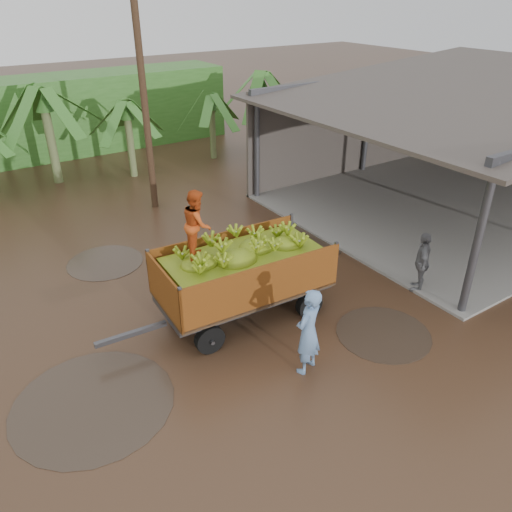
{
  "coord_description": "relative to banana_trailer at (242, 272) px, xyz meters",
  "views": [
    {
      "loc": [
        -4.85,
        -9.54,
        7.34
      ],
      "look_at": [
        1.32,
        -0.23,
        1.25
      ],
      "focal_mm": 35.0,
      "sensor_mm": 36.0,
      "label": 1
    }
  ],
  "objects": [
    {
      "name": "ground",
      "position": [
        -0.6,
        0.73,
        -1.27
      ],
      "size": [
        100.0,
        100.0,
        0.0
      ],
      "primitive_type": "plane",
      "color": "black",
      "rests_on": "ground"
    },
    {
      "name": "man_blue",
      "position": [
        0.07,
        -2.46,
        -0.27
      ],
      "size": [
        0.86,
        0.72,
        2.01
      ],
      "primitive_type": "imported",
      "rotation": [
        0.0,
        0.0,
        3.52
      ],
      "color": "#658AB9",
      "rests_on": "ground"
    },
    {
      "name": "utility_pole",
      "position": [
        1.0,
        7.78,
        2.74
      ],
      "size": [
        1.2,
        0.24,
        7.91
      ],
      "color": "#47301E",
      "rests_on": "ground"
    },
    {
      "name": "man_grey",
      "position": [
        4.63,
        -1.61,
        -0.41
      ],
      "size": [
        1.02,
        0.98,
        1.71
      ],
      "primitive_type": "imported",
      "rotation": [
        0.0,
        0.0,
        3.88
      ],
      "color": "slate",
      "rests_on": "ground"
    },
    {
      "name": "banana_trailer",
      "position": [
        0.0,
        0.0,
        0.0
      ],
      "size": [
        5.8,
        2.24,
        3.5
      ],
      "rotation": [
        0.0,
        0.0,
        -0.06
      ],
      "color": "#A05516",
      "rests_on": "ground"
    },
    {
      "name": "packing_shed",
      "position": [
        11.17,
        2.49,
        1.23
      ],
      "size": [
        12.78,
        10.8,
        4.76
      ],
      "color": "gray",
      "rests_on": "ground"
    }
  ]
}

